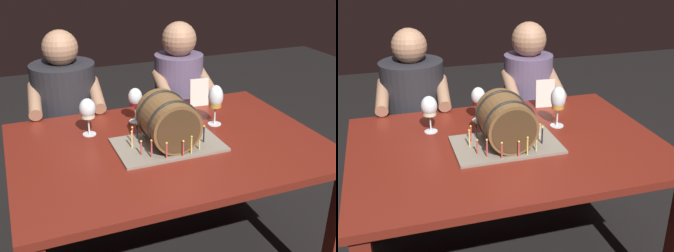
% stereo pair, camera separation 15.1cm
% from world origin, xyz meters
% --- Properties ---
extents(dining_table, '(1.45, 1.03, 0.75)m').
position_xyz_m(dining_table, '(0.00, 0.00, 0.65)').
color(dining_table, maroon).
rests_on(dining_table, ground).
extents(barrel_cake, '(0.49, 0.31, 0.25)m').
position_xyz_m(barrel_cake, '(-0.02, -0.03, 0.86)').
color(barrel_cake, gray).
rests_on(barrel_cake, dining_table).
extents(wine_glass_white, '(0.08, 0.08, 0.19)m').
position_xyz_m(wine_glass_white, '(-0.33, 0.23, 0.87)').
color(wine_glass_white, white).
rests_on(wine_glass_white, dining_table).
extents(wine_glass_amber, '(0.08, 0.08, 0.21)m').
position_xyz_m(wine_glass_amber, '(0.30, 0.12, 0.89)').
color(wine_glass_amber, white).
rests_on(wine_glass_amber, dining_table).
extents(wine_glass_red, '(0.07, 0.07, 0.18)m').
position_xyz_m(wine_glass_red, '(-0.07, 0.30, 0.87)').
color(wine_glass_red, white).
rests_on(wine_glass_red, dining_table).
extents(menu_card, '(0.11, 0.03, 0.16)m').
position_xyz_m(menu_card, '(0.34, 0.39, 0.83)').
color(menu_card, silver).
rests_on(menu_card, dining_table).
extents(person_seated_left, '(0.43, 0.51, 1.17)m').
position_xyz_m(person_seated_left, '(-0.36, 0.74, 0.56)').
color(person_seated_left, black).
rests_on(person_seated_left, ground).
extents(person_seated_right, '(0.38, 0.48, 1.16)m').
position_xyz_m(person_seated_right, '(0.36, 0.74, 0.53)').
color(person_seated_right, '#372D40').
rests_on(person_seated_right, ground).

